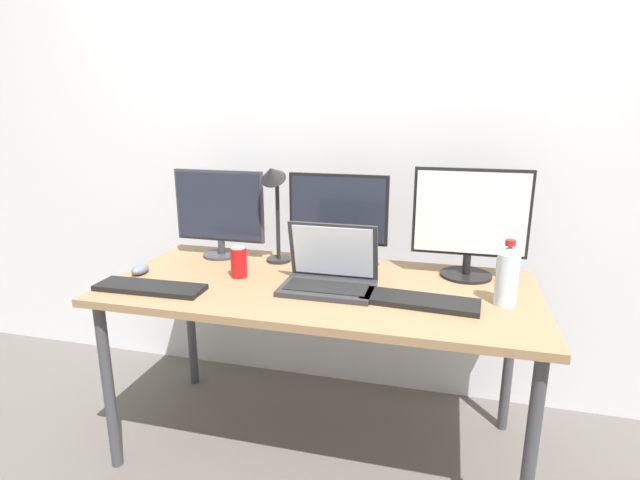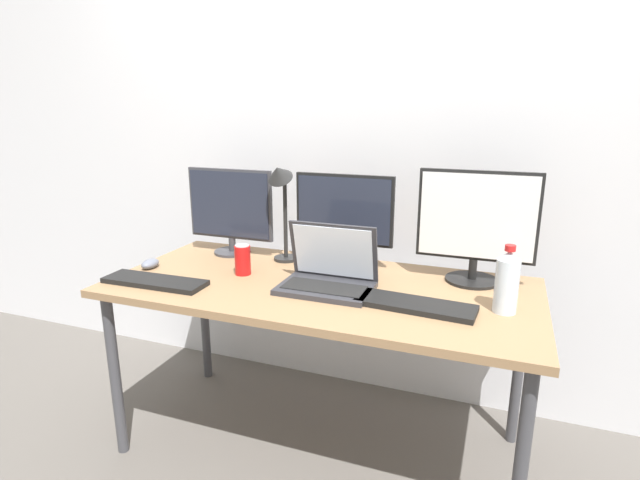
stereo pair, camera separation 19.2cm
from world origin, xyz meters
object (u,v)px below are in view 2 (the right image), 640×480
at_px(work_desk, 320,298).
at_px(monitor_left, 230,209).
at_px(water_bottle, 507,282).
at_px(laptop_silver, 328,274).
at_px(mouse_by_keyboard, 150,264).
at_px(keyboard_main, 155,281).
at_px(keyboard_aux, 415,305).
at_px(desk_lamp, 281,193).
at_px(soda_can_near_keyboard, 243,260).
at_px(monitor_right, 476,224).
at_px(monitor_center, 344,218).

bearing_deg(work_desk, monitor_left, 154.93).
distance_m(work_desk, water_bottle, 0.71).
bearing_deg(laptop_silver, monitor_left, 154.26).
relative_size(monitor_left, mouse_by_keyboard, 4.43).
relative_size(keyboard_main, keyboard_aux, 1.02).
xyz_separation_m(keyboard_aux, desk_lamp, (-0.65, 0.31, 0.30)).
bearing_deg(mouse_by_keyboard, laptop_silver, 0.44).
xyz_separation_m(monitor_left, mouse_by_keyboard, (-0.22, -0.32, -0.19)).
relative_size(water_bottle, soda_can_near_keyboard, 1.88).
bearing_deg(work_desk, laptop_silver, -33.06).
bearing_deg(monitor_right, monitor_center, 178.09).
bearing_deg(water_bottle, keyboard_aux, -166.42).
bearing_deg(keyboard_main, monitor_center, 36.74).
xyz_separation_m(monitor_left, laptop_silver, (0.59, -0.28, -0.16)).
relative_size(laptop_silver, soda_can_near_keyboard, 2.78).
distance_m(monitor_center, desk_lamp, 0.29).
relative_size(work_desk, keyboard_aux, 4.02).
xyz_separation_m(keyboard_main, keyboard_aux, (1.00, 0.12, 0.00)).
bearing_deg(keyboard_aux, monitor_center, 140.78).
bearing_deg(work_desk, monitor_right, 23.21).
xyz_separation_m(laptop_silver, water_bottle, (0.64, -0.01, 0.05)).
height_order(work_desk, laptop_silver, laptop_silver).
xyz_separation_m(work_desk, soda_can_near_keyboard, (-0.34, 0.00, 0.12)).
xyz_separation_m(keyboard_main, soda_can_near_keyboard, (0.27, 0.23, 0.05)).
xyz_separation_m(monitor_center, keyboard_aux, (0.38, -0.36, -0.20)).
relative_size(work_desk, monitor_right, 3.67).
height_order(monitor_right, desk_lamp, desk_lamp).
xyz_separation_m(monitor_left, keyboard_main, (-0.07, -0.48, -0.20)).
bearing_deg(work_desk, desk_lamp, 141.89).
bearing_deg(monitor_left, keyboard_main, -98.12).
bearing_deg(monitor_center, laptop_silver, -83.41).
xyz_separation_m(monitor_center, mouse_by_keyboard, (-0.77, -0.33, -0.19)).
distance_m(work_desk, monitor_left, 0.66).
distance_m(monitor_left, water_bottle, 1.26).
bearing_deg(soda_can_near_keyboard, desk_lamp, 66.62).
height_order(monitor_left, keyboard_main, monitor_left).
xyz_separation_m(laptop_silver, soda_can_near_keyboard, (-0.39, 0.03, 0.01)).
xyz_separation_m(work_desk, laptop_silver, (0.05, -0.03, 0.12)).
relative_size(soda_can_near_keyboard, desk_lamp, 0.27).
height_order(monitor_left, water_bottle, monitor_left).
xyz_separation_m(monitor_right, keyboard_main, (-1.17, -0.47, -0.23)).
xyz_separation_m(laptop_silver, mouse_by_keyboard, (-0.80, -0.04, -0.04)).
bearing_deg(laptop_silver, mouse_by_keyboard, -177.09).
height_order(work_desk, monitor_right, monitor_right).
distance_m(keyboard_main, water_bottle, 1.31).
relative_size(keyboard_aux, water_bottle, 1.75).
bearing_deg(monitor_right, keyboard_main, -158.23).
bearing_deg(keyboard_aux, keyboard_main, -168.67).
xyz_separation_m(monitor_left, soda_can_near_keyboard, (0.20, -0.25, -0.15)).
bearing_deg(monitor_right, laptop_silver, -152.27).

